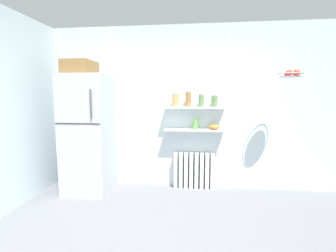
# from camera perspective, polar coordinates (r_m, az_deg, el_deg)

# --- Properties ---
(ground_plane) EXTENTS (7.04, 7.04, 0.00)m
(ground_plane) POSITION_cam_1_polar(r_m,az_deg,el_deg) (2.92, 2.31, -23.73)
(ground_plane) COLOR slate
(back_wall) EXTENTS (7.04, 0.10, 2.60)m
(back_wall) POSITION_cam_1_polar(r_m,az_deg,el_deg) (4.07, 4.13, 4.20)
(back_wall) COLOR silver
(back_wall) RESTS_ON ground_plane
(refrigerator) EXTENTS (0.68, 0.74, 2.02)m
(refrigerator) POSITION_cam_1_polar(r_m,az_deg,el_deg) (4.06, -17.77, -1.06)
(refrigerator) COLOR #B7BABF
(refrigerator) RESTS_ON ground_plane
(radiator) EXTENTS (0.65, 0.12, 0.58)m
(radiator) POSITION_cam_1_polar(r_m,az_deg,el_deg) (4.11, 5.95, -10.12)
(radiator) COLOR white
(radiator) RESTS_ON ground_plane
(wall_shelf_lower) EXTENTS (0.94, 0.22, 0.02)m
(wall_shelf_lower) POSITION_cam_1_polar(r_m,az_deg,el_deg) (3.93, 6.06, -0.88)
(wall_shelf_lower) COLOR white
(wall_shelf_upper) EXTENTS (0.94, 0.22, 0.02)m
(wall_shelf_upper) POSITION_cam_1_polar(r_m,az_deg,el_deg) (3.90, 6.13, 4.23)
(wall_shelf_upper) COLOR white
(storage_jar_0) EXTENTS (0.11, 0.11, 0.21)m
(storage_jar_0) POSITION_cam_1_polar(r_m,az_deg,el_deg) (3.91, 1.72, 5.94)
(storage_jar_0) COLOR tan
(storage_jar_0) RESTS_ON wall_shelf_upper
(storage_jar_1) EXTENTS (0.09, 0.09, 0.24)m
(storage_jar_1) POSITION_cam_1_polar(r_m,az_deg,el_deg) (3.90, 4.67, 6.16)
(storage_jar_1) COLOR olive
(storage_jar_1) RESTS_ON wall_shelf_upper
(storage_jar_2) EXTENTS (0.08, 0.08, 0.20)m
(storage_jar_2) POSITION_cam_1_polar(r_m,az_deg,el_deg) (3.90, 7.63, 5.83)
(storage_jar_2) COLOR #5B7F4C
(storage_jar_2) RESTS_ON wall_shelf_upper
(storage_jar_3) EXTENTS (0.10, 0.10, 0.18)m
(storage_jar_3) POSITION_cam_1_polar(r_m,az_deg,el_deg) (3.91, 10.58, 5.63)
(storage_jar_3) COLOR #5B7F4C
(storage_jar_3) RESTS_ON wall_shelf_upper
(vase) EXTENTS (0.08, 0.08, 0.18)m
(vase) POSITION_cam_1_polar(r_m,az_deg,el_deg) (3.92, 6.33, 0.58)
(vase) COLOR #66A84C
(vase) RESTS_ON wall_shelf_lower
(shelf_bowl) EXTENTS (0.17, 0.17, 0.08)m
(shelf_bowl) POSITION_cam_1_polar(r_m,az_deg,el_deg) (3.94, 10.56, -0.22)
(shelf_bowl) COLOR orange
(shelf_bowl) RESTS_ON wall_shelf_lower
(hanging_fruit_basket) EXTENTS (0.33, 0.33, 0.10)m
(hanging_fruit_basket) POSITION_cam_1_polar(r_m,az_deg,el_deg) (3.73, 26.39, 10.64)
(hanging_fruit_basket) COLOR #B2B2B7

